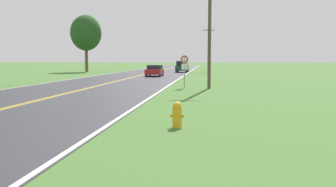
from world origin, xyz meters
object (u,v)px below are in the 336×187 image
car_dark_green_suv_mid_far (182,66)px  fire_hydrant (177,114)px  tree_mid_treeline (86,33)px  traffic_sign (184,63)px  car_red_sedan_mid_near (155,70)px

car_dark_green_suv_mid_far → fire_hydrant: bearing=5.5°
fire_hydrant → tree_mid_treeline: 50.32m
traffic_sign → car_red_sedan_mid_near: 17.95m
fire_hydrant → car_dark_green_suv_mid_far: size_ratio=0.19×
traffic_sign → car_red_sedan_mid_near: (-4.96, 17.21, -1.13)m
fire_hydrant → car_red_sedan_mid_near: size_ratio=0.21×
car_dark_green_suv_mid_far → car_red_sedan_mid_near: bearing=-8.8°
traffic_sign → car_dark_green_suv_mid_far: traffic_sign is taller
car_red_sedan_mid_near → car_dark_green_suv_mid_far: (2.40, 13.47, 0.23)m
car_dark_green_suv_mid_far → traffic_sign: bearing=6.0°
car_red_sedan_mid_near → fire_hydrant: bearing=9.8°
tree_mid_treeline → car_dark_green_suv_mid_far: bearing=0.0°
fire_hydrant → tree_mid_treeline: tree_mid_treeline is taller
traffic_sign → car_dark_green_suv_mid_far: 30.80m
tree_mid_treeline → car_dark_green_suv_mid_far: 16.90m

